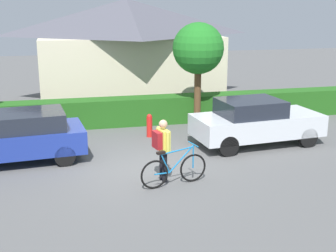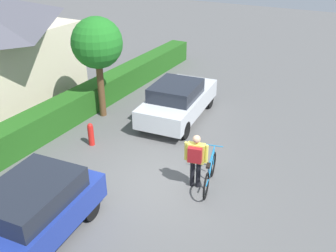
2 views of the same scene
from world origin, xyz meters
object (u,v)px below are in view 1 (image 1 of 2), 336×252
object	(u,v)px
person_rider	(162,144)
bicycle	(174,170)
parked_car_near	(16,136)
tree_kerbside	(198,49)
fire_hydrant	(149,125)
parked_car_far	(255,121)

from	to	relation	value
person_rider	bicycle	bearing A→B (deg)	-55.94
parked_car_near	tree_kerbside	bearing A→B (deg)	23.29
fire_hydrant	person_rider	bearing A→B (deg)	-96.37
fire_hydrant	bicycle	bearing A→B (deg)	-92.82
tree_kerbside	fire_hydrant	size ratio (longest dim) A/B	4.73
parked_car_far	parked_car_near	bearing A→B (deg)	179.88
parked_car_far	fire_hydrant	size ratio (longest dim) A/B	5.31
person_rider	tree_kerbside	bearing A→B (deg)	64.16
person_rider	fire_hydrant	distance (m)	4.14
parked_car_near	bicycle	xyz separation A→B (m)	(4.04, -2.79, -0.36)
person_rider	fire_hydrant	xyz separation A→B (m)	(0.45, 4.07, -0.58)
parked_car_far	tree_kerbside	bearing A→B (deg)	112.87
parked_car_near	parked_car_far	bearing A→B (deg)	-0.12
person_rider	fire_hydrant	world-z (taller)	person_rider
parked_car_near	person_rider	world-z (taller)	person_rider
bicycle	fire_hydrant	world-z (taller)	bicycle
person_rider	fire_hydrant	size ratio (longest dim) A/B	2.03
parked_car_far	tree_kerbside	size ratio (longest dim) A/B	1.12
person_rider	parked_car_far	bearing A→B (deg)	33.64
parked_car_near	tree_kerbside	size ratio (longest dim) A/B	1.10
tree_kerbside	fire_hydrant	xyz separation A→B (m)	(-2.04, -1.08, -2.45)
parked_car_far	person_rider	bearing A→B (deg)	-146.36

